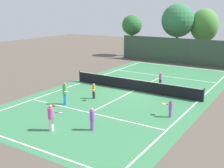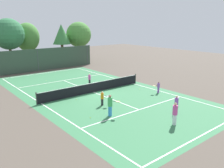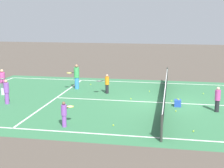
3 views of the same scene
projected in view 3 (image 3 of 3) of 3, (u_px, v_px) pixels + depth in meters
The scene contains 18 objects.
ground_plane at pixel (165, 103), 18.27m from camera, with size 80.00×80.00×0.00m, color brown.
court_surface at pixel (165, 103), 18.26m from camera, with size 13.00×25.00×0.01m.
tennis_net at pixel (165, 94), 18.16m from camera, with size 11.90×0.10×1.10m.
player_0 at pixel (217, 99), 16.41m from camera, with size 0.28×0.28×1.30m.
player_1 at pixel (107, 84), 20.35m from camera, with size 0.67×0.79×1.22m.
player_2 at pixel (64, 114), 14.21m from camera, with size 0.83×0.45×1.15m.
player_3 at pixel (76, 76), 21.62m from camera, with size 0.85×0.78×1.66m.
player_4 at pixel (3, 82), 20.00m from camera, with size 0.89×0.69×1.60m.
player_5 at pixel (7, 92), 17.91m from camera, with size 0.29×0.29×1.37m.
ball_crate at pixel (178, 103), 17.52m from camera, with size 0.39×0.36×0.43m.
tennis_ball_0 at pixel (113, 125), 14.41m from camera, with size 0.07×0.07×0.07m, color #CCE533.
tennis_ball_2 at pixel (150, 91), 20.93m from camera, with size 0.07×0.07×0.07m, color #CCE533.
tennis_ball_4 at pixel (131, 99), 19.03m from camera, with size 0.07×0.07×0.07m, color #CCE533.
tennis_ball_5 at pixel (91, 84), 23.04m from camera, with size 0.07×0.07×0.07m, color #CCE533.
tennis_ball_6 at pixel (203, 93), 20.33m from camera, with size 0.07×0.07×0.07m, color #CCE533.
tennis_ball_7 at pixel (171, 101), 18.58m from camera, with size 0.07×0.07×0.07m, color #CCE533.
tennis_ball_9 at pixel (193, 131), 13.67m from camera, with size 0.07×0.07×0.07m, color #CCE533.
tennis_ball_10 at pixel (176, 111), 16.57m from camera, with size 0.07×0.07×0.07m, color #CCE533.
Camera 3 is at (17.91, 0.27, 4.77)m, focal length 52.11 mm.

